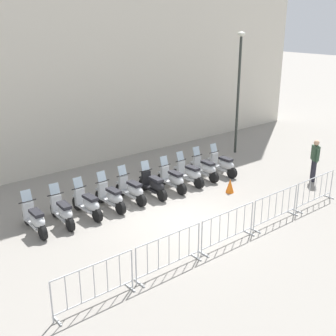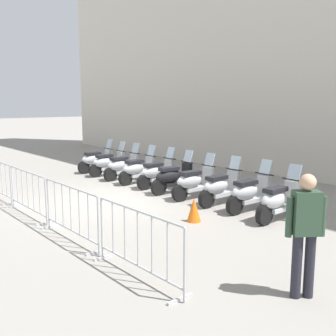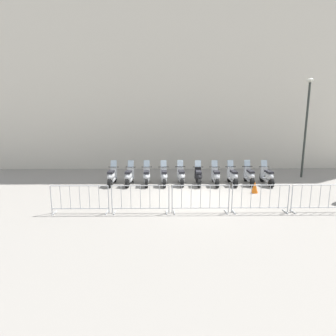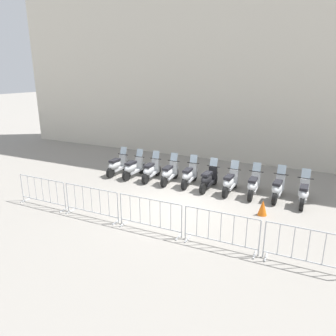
{
  "view_description": "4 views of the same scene",
  "coord_description": "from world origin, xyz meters",
  "px_view_note": "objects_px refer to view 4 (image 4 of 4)",
  "views": [
    {
      "loc": [
        -8.38,
        -9.65,
        6.39
      ],
      "look_at": [
        0.74,
        1.74,
        1.18
      ],
      "focal_mm": 45.93,
      "sensor_mm": 36.0,
      "label": 1
    },
    {
      "loc": [
        9.2,
        -5.26,
        2.66
      ],
      "look_at": [
        0.84,
        1.66,
        0.86
      ],
      "focal_mm": 42.38,
      "sensor_mm": 36.0,
      "label": 2
    },
    {
      "loc": [
        -1.25,
        -11.41,
        3.45
      ],
      "look_at": [
        -1.17,
        1.96,
        0.96
      ],
      "focal_mm": 28.33,
      "sensor_mm": 36.0,
      "label": 3
    },
    {
      "loc": [
        4.4,
        -9.67,
        4.72
      ],
      "look_at": [
        -1.23,
        1.8,
        0.83
      ],
      "focal_mm": 33.87,
      "sensor_mm": 36.0,
      "label": 4
    }
  ],
  "objects_px": {
    "motorcycle_7": "(253,185)",
    "barrier_segment_2": "(150,215)",
    "barrier_segment_0": "(43,192)",
    "barrier_segment_3": "(221,230)",
    "barrier_segment_4": "(308,249)",
    "motorcycle_1": "(133,168)",
    "traffic_cone": "(263,208)",
    "motorcycle_4": "(189,176)",
    "barrier_segment_1": "(92,203)",
    "motorcycle_5": "(208,179)",
    "motorcycle_0": "(117,165)",
    "motorcycle_6": "(230,183)",
    "motorcycle_3": "(169,173)",
    "motorcycle_8": "(278,188)",
    "motorcycle_9": "(303,193)",
    "motorcycle_2": "(151,171)"
  },
  "relations": [
    {
      "from": "motorcycle_5",
      "to": "motorcycle_4",
      "type": "bearing_deg",
      "value": 173.31
    },
    {
      "from": "barrier_segment_1",
      "to": "motorcycle_6",
      "type": "bearing_deg",
      "value": 49.69
    },
    {
      "from": "motorcycle_8",
      "to": "barrier_segment_0",
      "type": "height_order",
      "value": "motorcycle_8"
    },
    {
      "from": "barrier_segment_4",
      "to": "motorcycle_0",
      "type": "bearing_deg",
      "value": 154.15
    },
    {
      "from": "motorcycle_1",
      "to": "motorcycle_9",
      "type": "relative_size",
      "value": 1.0
    },
    {
      "from": "motorcycle_2",
      "to": "motorcycle_7",
      "type": "relative_size",
      "value": 1.0
    },
    {
      "from": "motorcycle_0",
      "to": "barrier_segment_0",
      "type": "xyz_separation_m",
      "value": [
        -0.32,
        -4.23,
        0.07
      ]
    },
    {
      "from": "motorcycle_6",
      "to": "barrier_segment_4",
      "type": "height_order",
      "value": "motorcycle_6"
    },
    {
      "from": "motorcycle_8",
      "to": "barrier_segment_1",
      "type": "xyz_separation_m",
      "value": [
        -5.39,
        -4.34,
        0.07
      ]
    },
    {
      "from": "motorcycle_4",
      "to": "motorcycle_6",
      "type": "distance_m",
      "value": 1.82
    },
    {
      "from": "motorcycle_6",
      "to": "barrier_segment_4",
      "type": "relative_size",
      "value": 0.8
    },
    {
      "from": "motorcycle_1",
      "to": "motorcycle_6",
      "type": "relative_size",
      "value": 1.0
    },
    {
      "from": "motorcycle_8",
      "to": "barrier_segment_0",
      "type": "relative_size",
      "value": 0.8
    },
    {
      "from": "barrier_segment_0",
      "to": "barrier_segment_4",
      "type": "distance_m",
      "value": 8.92
    },
    {
      "from": "motorcycle_4",
      "to": "motorcycle_5",
      "type": "xyz_separation_m",
      "value": [
        0.91,
        -0.11,
        0.0
      ]
    },
    {
      "from": "motorcycle_0",
      "to": "traffic_cone",
      "type": "bearing_deg",
      "value": -12.23
    },
    {
      "from": "motorcycle_7",
      "to": "motorcycle_9",
      "type": "relative_size",
      "value": 1.0
    },
    {
      "from": "motorcycle_4",
      "to": "motorcycle_7",
      "type": "distance_m",
      "value": 2.74
    },
    {
      "from": "barrier_segment_4",
      "to": "motorcycle_3",
      "type": "bearing_deg",
      "value": 144.49
    },
    {
      "from": "motorcycle_0",
      "to": "motorcycle_7",
      "type": "relative_size",
      "value": 1.0
    },
    {
      "from": "motorcycle_9",
      "to": "motorcycle_6",
      "type": "bearing_deg",
      "value": -179.37
    },
    {
      "from": "motorcycle_9",
      "to": "barrier_segment_1",
      "type": "relative_size",
      "value": 0.8
    },
    {
      "from": "motorcycle_1",
      "to": "barrier_segment_0",
      "type": "relative_size",
      "value": 0.8
    },
    {
      "from": "motorcycle_7",
      "to": "motorcycle_3",
      "type": "bearing_deg",
      "value": -179.32
    },
    {
      "from": "barrier_segment_0",
      "to": "barrier_segment_2",
      "type": "relative_size",
      "value": 1.0
    },
    {
      "from": "motorcycle_7",
      "to": "barrier_segment_2",
      "type": "relative_size",
      "value": 0.8
    },
    {
      "from": "motorcycle_2",
      "to": "barrier_segment_3",
      "type": "relative_size",
      "value": 0.8
    },
    {
      "from": "motorcycle_9",
      "to": "barrier_segment_0",
      "type": "height_order",
      "value": "motorcycle_9"
    },
    {
      "from": "motorcycle_2",
      "to": "barrier_segment_4",
      "type": "xyz_separation_m",
      "value": [
        6.77,
        -4.17,
        0.07
      ]
    },
    {
      "from": "barrier_segment_3",
      "to": "barrier_segment_4",
      "type": "height_order",
      "value": "same"
    },
    {
      "from": "motorcycle_1",
      "to": "barrier_segment_0",
      "type": "xyz_separation_m",
      "value": [
        -1.23,
        -4.21,
        0.07
      ]
    },
    {
      "from": "motorcycle_4",
      "to": "barrier_segment_0",
      "type": "distance_m",
      "value": 5.87
    },
    {
      "from": "motorcycle_3",
      "to": "barrier_segment_0",
      "type": "distance_m",
      "value": 5.23
    },
    {
      "from": "motorcycle_2",
      "to": "barrier_segment_3",
      "type": "bearing_deg",
      "value": -42.65
    },
    {
      "from": "motorcycle_0",
      "to": "motorcycle_9",
      "type": "bearing_deg",
      "value": 0.11
    },
    {
      "from": "barrier_segment_0",
      "to": "barrier_segment_2",
      "type": "xyz_separation_m",
      "value": [
        4.46,
        0.03,
        0.0
      ]
    },
    {
      "from": "motorcycle_1",
      "to": "motorcycle_7",
      "type": "xyz_separation_m",
      "value": [
        5.48,
        0.08,
        0.0
      ]
    },
    {
      "from": "motorcycle_8",
      "to": "motorcycle_7",
      "type": "bearing_deg",
      "value": -175.54
    },
    {
      "from": "motorcycle_4",
      "to": "barrier_segment_4",
      "type": "height_order",
      "value": "motorcycle_4"
    },
    {
      "from": "motorcycle_4",
      "to": "traffic_cone",
      "type": "height_order",
      "value": "motorcycle_4"
    },
    {
      "from": "barrier_segment_1",
      "to": "motorcycle_0",
      "type": "bearing_deg",
      "value": 114.39
    },
    {
      "from": "motorcycle_5",
      "to": "traffic_cone",
      "type": "xyz_separation_m",
      "value": [
        2.49,
        -1.51,
        -0.18
      ]
    },
    {
      "from": "traffic_cone",
      "to": "motorcycle_5",
      "type": "bearing_deg",
      "value": 148.68
    },
    {
      "from": "motorcycle_8",
      "to": "barrier_segment_2",
      "type": "xyz_separation_m",
      "value": [
        -3.16,
        -4.33,
        0.07
      ]
    },
    {
      "from": "motorcycle_2",
      "to": "traffic_cone",
      "type": "distance_m",
      "value": 5.44
    },
    {
      "from": "motorcycle_2",
      "to": "barrier_segment_4",
      "type": "bearing_deg",
      "value": -31.61
    },
    {
      "from": "motorcycle_7",
      "to": "traffic_cone",
      "type": "bearing_deg",
      "value": -67.49
    },
    {
      "from": "motorcycle_6",
      "to": "motorcycle_7",
      "type": "xyz_separation_m",
      "value": [
        0.92,
        0.07,
        0.0
      ]
    },
    {
      "from": "motorcycle_1",
      "to": "traffic_cone",
      "type": "bearing_deg",
      "value": -13.78
    },
    {
      "from": "barrier_segment_1",
      "to": "motorcycle_1",
      "type": "bearing_deg",
      "value": 103.43
    }
  ]
}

